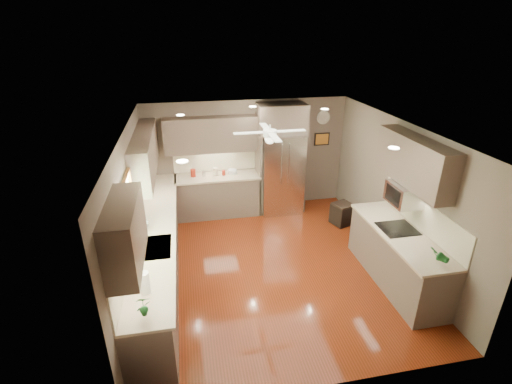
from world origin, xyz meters
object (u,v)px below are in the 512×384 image
object	(u,v)px
canister_d	(224,173)
canister_b	(204,174)
refrigerator	(281,161)
potted_plant_left	(142,305)
canister_c	(216,172)
canister_a	(193,173)
stool	(342,214)
microwave	(404,194)
soap_bottle	(146,224)
bowl	(232,173)
paper_towel	(144,283)
potted_plant_right	(439,255)

from	to	relation	value
canister_d	canister_b	bearing A→B (deg)	178.95
refrigerator	canister_d	bearing A→B (deg)	178.55
potted_plant_left	canister_c	bearing A→B (deg)	73.72
canister_a	stool	bearing A→B (deg)	-18.10
canister_c	refrigerator	distance (m)	1.46
canister_d	microwave	size ratio (longest dim) A/B	0.21
soap_bottle	stool	distance (m)	4.17
canister_d	bowl	size ratio (longest dim) A/B	0.50
canister_a	potted_plant_left	xyz separation A→B (m)	(-0.72, -4.18, 0.07)
soap_bottle	microwave	distance (m)	4.18
canister_b	canister_c	bearing A→B (deg)	1.24
bowl	refrigerator	size ratio (longest dim) A/B	0.09
canister_b	stool	xyz separation A→B (m)	(2.86, -0.97, -0.77)
microwave	potted_plant_left	bearing A→B (deg)	-160.68
canister_d	potted_plant_left	distance (m)	4.36
paper_towel	bowl	bearing A→B (deg)	67.03
microwave	canister_b	bearing A→B (deg)	137.87
refrigerator	soap_bottle	bearing A→B (deg)	-143.24
canister_b	canister_d	world-z (taller)	canister_b
canister_a	refrigerator	xyz separation A→B (m)	(1.94, -0.08, 0.17)
potted_plant_left	potted_plant_right	size ratio (longest dim) A/B	1.04
bowl	stool	bearing A→B (deg)	-23.62
canister_d	bowl	xyz separation A→B (m)	(0.19, 0.01, -0.03)
potted_plant_right	potted_plant_left	bearing A→B (deg)	-176.14
canister_c	soap_bottle	world-z (taller)	same
canister_c	microwave	size ratio (longest dim) A/B	0.31
canister_a	potted_plant_left	distance (m)	4.25
canister_a	microwave	distance (m)	4.32
bowl	refrigerator	world-z (taller)	refrigerator
refrigerator	stool	bearing A→B (deg)	-39.04
microwave	paper_towel	size ratio (longest dim) A/B	1.69
canister_c	stool	world-z (taller)	canister_c
microwave	bowl	bearing A→B (deg)	131.22
canister_c	potted_plant_left	bearing A→B (deg)	-106.28
soap_bottle	paper_towel	distance (m)	1.62
canister_d	stool	world-z (taller)	canister_d
potted_plant_right	canister_d	bearing A→B (deg)	122.85
canister_a	microwave	world-z (taller)	microwave
paper_towel	potted_plant_right	bearing A→B (deg)	-2.25
canister_c	bowl	size ratio (longest dim) A/B	0.76
refrigerator	microwave	distance (m)	3.03
canister_a	canister_d	bearing A→B (deg)	-3.93
canister_b	canister_c	xyz separation A→B (m)	(0.26, 0.01, 0.02)
canister_d	paper_towel	xyz separation A→B (m)	(-1.39, -3.72, 0.08)
soap_bottle	paper_towel	xyz separation A→B (m)	(0.11, -1.61, 0.05)
refrigerator	canister_a	bearing A→B (deg)	177.71
refrigerator	paper_towel	xyz separation A→B (m)	(-2.67, -3.69, -0.11)
microwave	stool	bearing A→B (deg)	95.69
paper_towel	canister_a	bearing A→B (deg)	79.03
canister_d	soap_bottle	bearing A→B (deg)	-125.42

